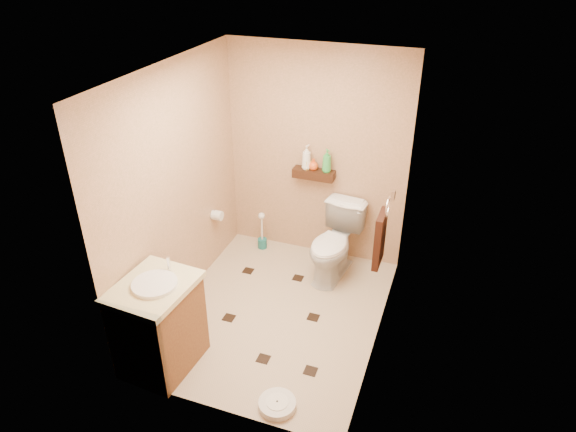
% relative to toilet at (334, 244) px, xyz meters
% --- Properties ---
extents(ground, '(2.50, 2.50, 0.00)m').
position_rel_toilet_xyz_m(ground, '(-0.35, -0.83, -0.40)').
color(ground, '#C1A78D').
rests_on(ground, ground).
extents(wall_back, '(2.00, 0.04, 2.40)m').
position_rel_toilet_xyz_m(wall_back, '(-0.35, 0.42, 0.80)').
color(wall_back, tan).
rests_on(wall_back, ground).
extents(wall_front, '(2.00, 0.04, 2.40)m').
position_rel_toilet_xyz_m(wall_front, '(-0.35, -2.08, 0.80)').
color(wall_front, tan).
rests_on(wall_front, ground).
extents(wall_left, '(0.04, 2.50, 2.40)m').
position_rel_toilet_xyz_m(wall_left, '(-1.35, -0.83, 0.80)').
color(wall_left, tan).
rests_on(wall_left, ground).
extents(wall_right, '(0.04, 2.50, 2.40)m').
position_rel_toilet_xyz_m(wall_right, '(0.65, -0.83, 0.80)').
color(wall_right, tan).
rests_on(wall_right, ground).
extents(ceiling, '(2.00, 2.50, 0.02)m').
position_rel_toilet_xyz_m(ceiling, '(-0.35, -0.83, 2.00)').
color(ceiling, white).
rests_on(ceiling, wall_back).
extents(wall_shelf, '(0.46, 0.14, 0.10)m').
position_rel_toilet_xyz_m(wall_shelf, '(-0.35, 0.34, 0.62)').
color(wall_shelf, '#3C1C10').
rests_on(wall_shelf, wall_back).
extents(floor_accents, '(1.22, 1.36, 0.01)m').
position_rel_toilet_xyz_m(floor_accents, '(-0.34, -0.87, -0.40)').
color(floor_accents, black).
rests_on(floor_accents, ground).
extents(toilet, '(0.54, 0.83, 0.80)m').
position_rel_toilet_xyz_m(toilet, '(0.00, 0.00, 0.00)').
color(toilet, white).
rests_on(toilet, ground).
extents(vanity, '(0.62, 0.74, 0.98)m').
position_rel_toilet_xyz_m(vanity, '(-1.05, -1.78, 0.04)').
color(vanity, brown).
rests_on(vanity, ground).
extents(bathroom_scale, '(0.39, 0.39, 0.06)m').
position_rel_toilet_xyz_m(bathroom_scale, '(0.06, -1.90, -0.37)').
color(bathroom_scale, silver).
rests_on(bathroom_scale, ground).
extents(toilet_brush, '(0.11, 0.11, 0.48)m').
position_rel_toilet_xyz_m(toilet_brush, '(-0.94, 0.24, -0.23)').
color(toilet_brush, '#1A6A6B').
rests_on(toilet_brush, ground).
extents(towel_ring, '(0.12, 0.30, 0.76)m').
position_rel_toilet_xyz_m(towel_ring, '(0.56, -0.58, 0.55)').
color(towel_ring, silver).
rests_on(towel_ring, wall_right).
extents(toilet_paper, '(0.12, 0.11, 0.12)m').
position_rel_toilet_xyz_m(toilet_paper, '(-1.29, -0.18, 0.20)').
color(toilet_paper, silver).
rests_on(toilet_paper, wall_left).
extents(bottle_a, '(0.13, 0.13, 0.27)m').
position_rel_toilet_xyz_m(bottle_a, '(-0.44, 0.34, 0.80)').
color(bottle_a, silver).
rests_on(bottle_a, wall_shelf).
extents(bottle_b, '(0.10, 0.10, 0.15)m').
position_rel_toilet_xyz_m(bottle_b, '(-0.43, 0.34, 0.75)').
color(bottle_b, gold).
rests_on(bottle_b, wall_shelf).
extents(bottle_c, '(0.11, 0.11, 0.13)m').
position_rel_toilet_xyz_m(bottle_c, '(-0.35, 0.34, 0.74)').
color(bottle_c, '#E0501A').
rests_on(bottle_c, wall_shelf).
extents(bottle_d, '(0.14, 0.14, 0.26)m').
position_rel_toilet_xyz_m(bottle_d, '(-0.21, 0.34, 0.80)').
color(bottle_d, green).
rests_on(bottle_d, wall_shelf).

